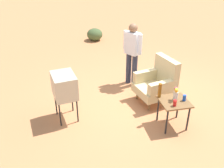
% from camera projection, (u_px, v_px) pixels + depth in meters
% --- Properties ---
extents(ground_plane, '(60.00, 60.00, 0.00)m').
position_uv_depth(ground_plane, '(146.00, 99.00, 6.05)').
color(ground_plane, '#C17A4C').
extents(armchair, '(0.91, 0.92, 1.06)m').
position_uv_depth(armchair, '(158.00, 82.00, 5.76)').
color(armchair, brown).
rests_on(armchair, ground).
extents(side_table, '(0.56, 0.56, 0.59)m').
position_uv_depth(side_table, '(174.00, 105.00, 4.93)').
color(side_table, black).
rests_on(side_table, ground).
extents(tv_on_stand, '(0.66, 0.53, 1.03)m').
position_uv_depth(tv_on_stand, '(64.00, 86.00, 5.02)').
color(tv_on_stand, black).
rests_on(tv_on_stand, ground).
extents(person_standing, '(0.49, 0.38, 1.64)m').
position_uv_depth(person_standing, '(132.00, 51.00, 6.32)').
color(person_standing, '#2D3347').
rests_on(person_standing, ground).
extents(soda_can_red, '(0.07, 0.07, 0.12)m').
position_uv_depth(soda_can_red, '(175.00, 103.00, 4.70)').
color(soda_can_red, red).
rests_on(soda_can_red, side_table).
extents(bottle_tall_amber, '(0.07, 0.07, 0.30)m').
position_uv_depth(bottle_tall_amber, '(160.00, 90.00, 4.95)').
color(bottle_tall_amber, brown).
rests_on(bottle_tall_amber, side_table).
extents(soda_can_blue, '(0.07, 0.07, 0.12)m').
position_uv_depth(soda_can_blue, '(184.00, 98.00, 4.87)').
color(soda_can_blue, blue).
rests_on(soda_can_blue, side_table).
extents(flower_vase, '(0.14, 0.10, 0.27)m').
position_uv_depth(flower_vase, '(176.00, 93.00, 4.85)').
color(flower_vase, silver).
rests_on(flower_vase, side_table).
extents(shrub_far, '(0.62, 0.62, 0.48)m').
position_uv_depth(shrub_far, '(95.00, 34.00, 9.88)').
color(shrub_far, '#475B33').
rests_on(shrub_far, ground).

